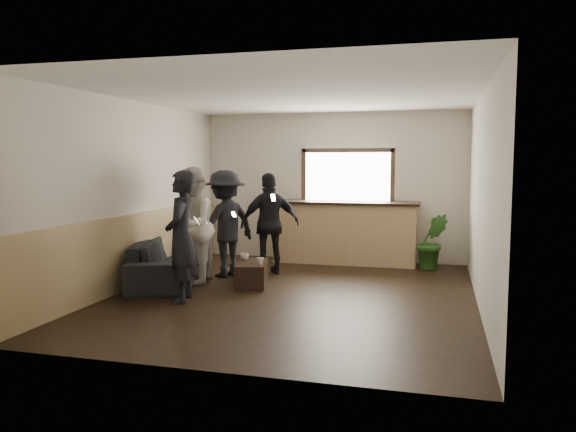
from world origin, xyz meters
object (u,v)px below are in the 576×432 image
(coffee_table, at_px, (252,274))
(person_c, at_px, (225,224))
(potted_plant, at_px, (432,241))
(person_b, at_px, (192,225))
(sofa, at_px, (167,260))
(person_d, at_px, (270,224))
(cup_b, at_px, (260,261))
(cup_a, at_px, (244,256))
(person_a, at_px, (181,236))
(bar_counter, at_px, (345,229))

(coffee_table, xyz_separation_m, person_c, (-0.63, 0.53, 0.69))
(coffee_table, bearing_deg, potted_plant, 37.42)
(potted_plant, distance_m, person_b, 4.18)
(sofa, height_order, person_d, person_d)
(sofa, relative_size, cup_b, 21.28)
(cup_a, height_order, cup_b, cup_a)
(cup_a, xyz_separation_m, person_b, (-0.74, -0.29, 0.50))
(coffee_table, bearing_deg, cup_b, -36.78)
(person_d, bearing_deg, coffee_table, 56.90)
(coffee_table, distance_m, person_d, 1.11)
(sofa, xyz_separation_m, person_a, (0.78, -1.09, 0.55))
(coffee_table, xyz_separation_m, person_b, (-0.92, -0.12, 0.73))
(bar_counter, height_order, sofa, bar_counter)
(person_b, bearing_deg, bar_counter, 131.44)
(potted_plant, height_order, person_a, person_a)
(cup_b, distance_m, person_d, 1.12)
(cup_b, bearing_deg, potted_plant, 41.29)
(cup_b, xyz_separation_m, person_d, (-0.16, 1.02, 0.44))
(person_b, relative_size, person_d, 1.07)
(cup_a, bearing_deg, person_b, -158.33)
(cup_b, bearing_deg, person_b, 179.25)
(sofa, relative_size, person_d, 1.36)
(sofa, distance_m, coffee_table, 1.38)
(bar_counter, height_order, potted_plant, bar_counter)
(potted_plant, relative_size, person_c, 0.56)
(potted_plant, height_order, person_b, person_b)
(cup_a, bearing_deg, coffee_table, -44.27)
(person_b, distance_m, person_d, 1.38)
(sofa, xyz_separation_m, person_b, (0.45, -0.03, 0.57))
(bar_counter, xyz_separation_m, cup_a, (-1.24, -2.06, -0.24))
(cup_b, distance_m, person_b, 1.21)
(person_d, bearing_deg, cup_b, 67.41)
(cup_a, relative_size, potted_plant, 0.13)
(sofa, height_order, person_a, person_a)
(bar_counter, height_order, person_a, bar_counter)
(person_a, relative_size, person_b, 0.98)
(sofa, bearing_deg, cup_a, -96.22)
(sofa, xyz_separation_m, person_c, (0.74, 0.63, 0.53))
(bar_counter, xyz_separation_m, person_b, (-1.98, -2.36, 0.26))
(potted_plant, xyz_separation_m, person_a, (-3.23, -3.20, 0.39))
(sofa, height_order, coffee_table, sofa)
(person_b, xyz_separation_m, person_d, (0.95, 1.01, -0.06))
(potted_plant, xyz_separation_m, person_b, (-3.56, -2.15, 0.41))
(cup_a, xyz_separation_m, person_a, (-0.41, -1.35, 0.48))
(cup_b, relative_size, potted_plant, 0.11)
(bar_counter, bearing_deg, cup_b, -110.43)
(sofa, bearing_deg, cup_b, -110.39)
(sofa, distance_m, person_d, 1.78)
(sofa, relative_size, person_b, 1.28)
(person_a, bearing_deg, sofa, -159.12)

